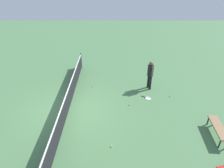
{
  "coord_description": "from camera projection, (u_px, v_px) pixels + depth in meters",
  "views": [
    {
      "loc": [
        -7.75,
        -2.15,
        6.03
      ],
      "look_at": [
        1.05,
        -2.16,
        0.9
      ],
      "focal_mm": 31.45,
      "sensor_mm": 36.0,
      "label": 1
    }
  ],
  "objects": [
    {
      "name": "tennis_ball_baseline",
      "position": [
        148.0,
        81.0,
        12.26
      ],
      "size": [
        0.07,
        0.07,
        0.07
      ],
      "primitive_type": "sphere",
      "color": "#C6E033",
      "rests_on": "ground_plane"
    },
    {
      "name": "courtside_bench",
      "position": [
        218.0,
        128.0,
        8.05
      ],
      "size": [
        1.53,
        0.53,
        0.48
      ],
      "color": "olive",
      "rests_on": "ground_plane"
    },
    {
      "name": "tennis_ball_midcourt",
      "position": [
        93.0,
        86.0,
        11.73
      ],
      "size": [
        0.07,
        0.07,
        0.07
      ],
      "primitive_type": "sphere",
      "color": "#C6E033",
      "rests_on": "ground_plane"
    },
    {
      "name": "court_net",
      "position": [
        67.0,
        102.0,
        9.48
      ],
      "size": [
        10.09,
        0.09,
        1.07
      ],
      "color": "#4C4C51",
      "rests_on": "ground_plane"
    },
    {
      "name": "tennis_ball_by_net",
      "position": [
        129.0,
        105.0,
        10.09
      ],
      "size": [
        0.07,
        0.07,
        0.07
      ],
      "primitive_type": "sphere",
      "color": "#C6E033",
      "rests_on": "ground_plane"
    },
    {
      "name": "tennis_ball_near_player",
      "position": [
        170.0,
        96.0,
        10.75
      ],
      "size": [
        0.07,
        0.07,
        0.07
      ],
      "primitive_type": "sphere",
      "color": "#C6E033",
      "rests_on": "ground_plane"
    },
    {
      "name": "player_near_side",
      "position": [
        150.0,
        73.0,
        11.05
      ],
      "size": [
        0.52,
        0.43,
        1.7
      ],
      "color": "black",
      "rests_on": "ground_plane"
    },
    {
      "name": "tennis_ball_stray_left",
      "position": [
        111.0,
        146.0,
        7.71
      ],
      "size": [
        0.07,
        0.07,
        0.07
      ],
      "primitive_type": "sphere",
      "color": "#C6E033",
      "rests_on": "ground_plane"
    },
    {
      "name": "tennis_racket_near_player",
      "position": [
        148.0,
        98.0,
        10.63
      ],
      "size": [
        0.48,
        0.58,
        0.03
      ],
      "color": "white",
      "rests_on": "ground_plane"
    },
    {
      "name": "ground_plane",
      "position": [
        69.0,
        110.0,
        9.73
      ],
      "size": [
        40.0,
        40.0,
        0.0
      ],
      "primitive_type": "plane",
      "color": "#4C7A4C"
    }
  ]
}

